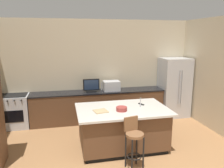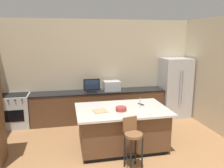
% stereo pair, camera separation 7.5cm
% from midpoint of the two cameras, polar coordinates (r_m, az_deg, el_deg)
% --- Properties ---
extents(wall_back, '(6.22, 0.12, 3.00)m').
position_cam_midpoint_polar(wall_back, '(6.89, -3.99, 3.68)').
color(wall_back, beige).
rests_on(wall_back, ground_plane).
extents(counter_back, '(3.93, 0.62, 0.91)m').
position_cam_midpoint_polar(counter_back, '(6.75, -3.75, -5.57)').
color(counter_back, brown).
rests_on(counter_back, ground_plane).
extents(kitchen_island, '(2.03, 1.31, 0.93)m').
position_cam_midpoint_polar(kitchen_island, '(5.16, 2.21, -11.04)').
color(kitchen_island, black).
rests_on(kitchen_island, ground_plane).
extents(refrigerator, '(0.87, 0.76, 1.84)m').
position_cam_midpoint_polar(refrigerator, '(7.32, 15.24, -0.82)').
color(refrigerator, '#B7BABF').
rests_on(refrigerator, ground_plane).
extents(range_oven, '(0.78, 0.63, 0.93)m').
position_cam_midpoint_polar(range_oven, '(6.83, -23.89, -6.36)').
color(range_oven, '#B7BABF').
rests_on(range_oven, ground_plane).
extents(microwave, '(0.48, 0.36, 0.29)m').
position_cam_midpoint_polar(microwave, '(6.67, -0.49, -0.46)').
color(microwave, '#B7BABF').
rests_on(microwave, counter_back).
extents(tv_monitor, '(0.47, 0.16, 0.38)m').
position_cam_midpoint_polar(tv_monitor, '(6.51, -5.64, -0.52)').
color(tv_monitor, black).
rests_on(tv_monitor, counter_back).
extents(sink_faucet_back, '(0.02, 0.02, 0.24)m').
position_cam_midpoint_polar(sink_faucet_back, '(6.72, -3.01, -0.58)').
color(sink_faucet_back, '#B2B2B7').
rests_on(sink_faucet_back, counter_back).
extents(sink_faucet_island, '(0.02, 0.02, 0.22)m').
position_cam_midpoint_polar(sink_faucet_island, '(5.09, 6.85, -4.71)').
color(sink_faucet_island, '#B2B2B7').
rests_on(sink_faucet_island, kitchen_island).
extents(bar_stool_center, '(0.35, 0.37, 1.00)m').
position_cam_midpoint_polar(bar_stool_center, '(4.36, 5.07, -13.71)').
color(bar_stool_center, brown).
rests_on(bar_stool_center, ground_plane).
extents(fruit_bowl, '(0.24, 0.24, 0.09)m').
position_cam_midpoint_polar(fruit_bowl, '(4.83, 2.02, -6.36)').
color(fruit_bowl, '#993833').
rests_on(fruit_bowl, kitchen_island).
extents(cell_phone, '(0.11, 0.16, 0.01)m').
position_cam_midpoint_polar(cell_phone, '(4.84, 2.31, -6.85)').
color(cell_phone, black).
rests_on(cell_phone, kitchen_island).
extents(tv_remote, '(0.10, 0.17, 0.02)m').
position_cam_midpoint_polar(tv_remote, '(5.32, 7.04, -5.11)').
color(tv_remote, black).
rests_on(tv_remote, kitchen_island).
extents(cutting_board, '(0.33, 0.32, 0.02)m').
position_cam_midpoint_polar(cutting_board, '(4.81, -3.35, -6.92)').
color(cutting_board, tan).
rests_on(cutting_board, kitchen_island).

